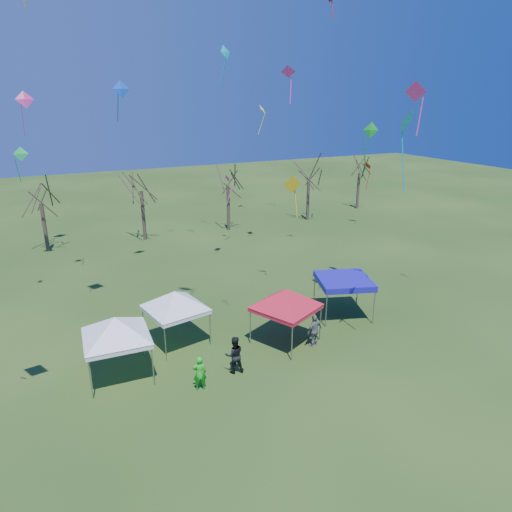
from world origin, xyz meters
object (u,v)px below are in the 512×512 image
(tree_4, at_px, (309,164))
(tent_red, at_px, (286,293))
(tree_2, at_px, (140,173))
(tree_3, at_px, (228,169))
(tent_white_mid, at_px, (175,295))
(person_grey, at_px, (314,331))
(person_dark, at_px, (234,355))
(tent_white_west, at_px, (115,321))
(tree_5, at_px, (360,160))
(person_green, at_px, (200,373))
(tent_blue, at_px, (344,281))
(tree_1, at_px, (38,185))

(tree_4, bearing_deg, tent_red, -124.74)
(tree_2, relative_size, tree_3, 1.03)
(tent_white_mid, height_order, person_grey, tent_white_mid)
(person_dark, bearing_deg, person_grey, -163.74)
(tent_white_west, xyz_separation_m, tent_white_mid, (3.38, 1.88, -0.09))
(tree_5, relative_size, person_dark, 3.97)
(person_grey, bearing_deg, tree_5, -146.72)
(tree_3, bearing_deg, person_dark, -112.23)
(tree_4, height_order, person_green, tree_4)
(tent_white_mid, bearing_deg, person_green, -93.81)
(tree_2, height_order, tent_red, tree_2)
(tree_3, relative_size, tent_blue, 2.03)
(tent_red, bearing_deg, person_grey, -40.79)
(tent_white_mid, bearing_deg, tree_1, 105.22)
(tree_1, distance_m, tent_blue, 26.68)
(tree_1, xyz_separation_m, tent_white_mid, (5.50, -20.21, -2.96))
(tree_2, relative_size, tent_blue, 2.10)
(tree_3, distance_m, tent_blue, 21.14)
(tree_3, bearing_deg, tent_blue, -93.32)
(tree_2, height_order, person_dark, tree_2)
(tent_blue, bearing_deg, tree_2, 108.85)
(person_grey, bearing_deg, tree_2, -96.23)
(tree_3, xyz_separation_m, tree_5, (17.69, 2.02, -0.35))
(tent_red, xyz_separation_m, person_grey, (1.18, -1.02, -2.02))
(tree_5, distance_m, tent_white_west, 40.11)
(tent_white_west, relative_size, person_green, 2.45)
(tree_3, distance_m, tree_4, 9.32)
(tree_1, xyz_separation_m, tent_white_west, (2.12, -22.10, -2.88))
(tree_5, relative_size, tent_white_west, 1.82)
(tree_3, bearing_deg, tent_white_mid, -119.96)
(tent_red, xyz_separation_m, person_dark, (-3.64, -1.43, -1.98))
(person_green, bearing_deg, tree_2, -84.50)
(tree_1, xyz_separation_m, tree_2, (8.40, -0.27, 0.50))
(tree_1, relative_size, tree_2, 0.92)
(tree_1, xyz_separation_m, person_grey, (11.99, -23.76, -4.90))
(tent_white_mid, bearing_deg, tree_2, 81.72)
(person_grey, distance_m, person_dark, 4.84)
(tent_white_mid, bearing_deg, person_dark, -67.12)
(tent_blue, distance_m, person_grey, 4.53)
(tree_2, xyz_separation_m, person_grey, (3.59, -23.48, -5.39))
(tree_5, xyz_separation_m, person_green, (-29.29, -26.16, -4.89))
(tree_4, bearing_deg, tent_white_mid, -136.51)
(tree_1, xyz_separation_m, person_green, (5.20, -24.75, -4.95))
(person_grey, bearing_deg, person_green, -6.62)
(tent_red, bearing_deg, tent_white_mid, 154.60)
(tree_1, bearing_deg, tree_4, -1.42)
(tree_2, xyz_separation_m, tree_4, (17.72, -0.38, -0.23))
(tree_5, distance_m, tent_red, 33.94)
(tree_3, distance_m, tent_red, 23.14)
(tree_3, xyz_separation_m, person_grey, (-4.81, -23.15, -5.18))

